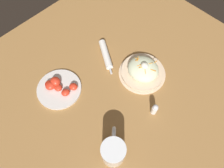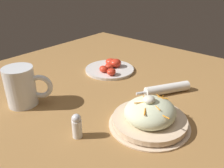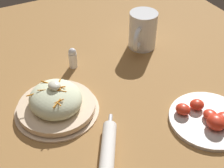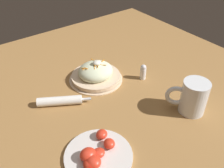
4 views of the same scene
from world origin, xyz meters
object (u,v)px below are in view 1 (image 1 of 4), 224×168
at_px(beer_mug, 113,152).
at_px(tomato_plate, 58,87).
at_px(napkin_roll, 106,55).
at_px(salt_shaker, 155,109).
at_px(salad_plate, 143,71).

height_order(beer_mug, tomato_plate, beer_mug).
distance_m(beer_mug, napkin_roll, 0.50).
height_order(napkin_roll, salt_shaker, salt_shaker).
bearing_deg(beer_mug, tomato_plate, 175.56).
distance_m(salad_plate, salt_shaker, 0.21).
xyz_separation_m(tomato_plate, salt_shaker, (0.40, 0.23, 0.02)).
height_order(salad_plate, salt_shaker, salad_plate).
xyz_separation_m(salad_plate, beer_mug, (0.17, -0.38, 0.03)).
height_order(salad_plate, napkin_roll, salad_plate).
bearing_deg(napkin_roll, salad_plate, 15.28).
xyz_separation_m(beer_mug, tomato_plate, (-0.40, 0.03, -0.04)).
bearing_deg(salad_plate, beer_mug, -65.78).
bearing_deg(beer_mug, salad_plate, 114.22).
height_order(salad_plate, tomato_plate, salad_plate).
height_order(salad_plate, beer_mug, beer_mug).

